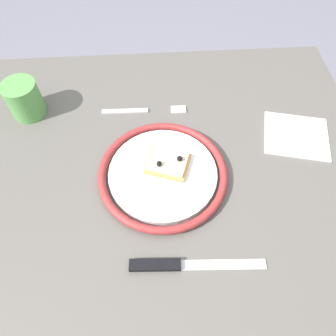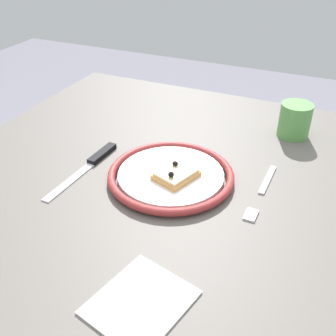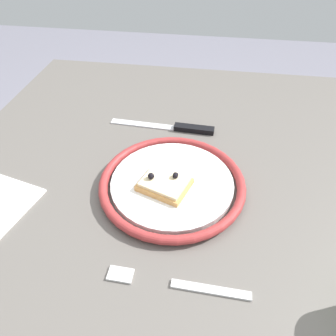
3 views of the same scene
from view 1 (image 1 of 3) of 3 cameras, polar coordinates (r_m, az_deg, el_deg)
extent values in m
plane|color=slate|center=(1.36, -1.15, -20.92)|extent=(6.00, 6.00, 0.00)
cube|color=#5B5651|center=(0.64, -2.30, -6.49)|extent=(0.91, 0.95, 0.03)
cylinder|color=#4C4742|center=(1.25, -21.92, 1.20)|extent=(0.05, 0.05, 0.75)
cylinder|color=#4C4742|center=(1.25, 17.01, 3.31)|extent=(0.05, 0.05, 0.75)
cylinder|color=white|center=(0.64, -0.95, -1.14)|extent=(0.22, 0.22, 0.02)
torus|color=maroon|center=(0.64, -0.96, -0.94)|extent=(0.27, 0.27, 0.02)
cube|color=tan|center=(0.64, -0.06, 0.80)|extent=(0.09, 0.10, 0.01)
cube|color=beige|center=(0.63, -0.06, 1.21)|extent=(0.08, 0.09, 0.01)
sphere|color=black|center=(0.62, -1.63, 0.70)|extent=(0.01, 0.01, 0.01)
sphere|color=black|center=(0.62, -1.62, 0.87)|extent=(0.01, 0.01, 0.01)
sphere|color=black|center=(0.63, 2.13, 1.72)|extent=(0.01, 0.01, 0.01)
cube|color=silver|center=(0.58, 10.05, -16.95)|extent=(0.03, 0.15, 0.00)
cube|color=black|center=(0.57, -2.38, -17.23)|extent=(0.02, 0.09, 0.01)
cube|color=silver|center=(0.77, -7.82, 10.22)|extent=(0.01, 0.11, 0.00)
cube|color=silver|center=(0.76, 1.93, 10.59)|extent=(0.02, 0.04, 0.00)
cylinder|color=#599E4C|center=(0.80, -24.70, 11.31)|extent=(0.08, 0.08, 0.08)
cube|color=white|center=(0.77, 22.32, 5.46)|extent=(0.15, 0.16, 0.00)
camera|label=2|loc=(0.90, 55.32, 34.68)|focal=42.82mm
camera|label=3|loc=(0.75, -9.68, 45.33)|focal=33.08mm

